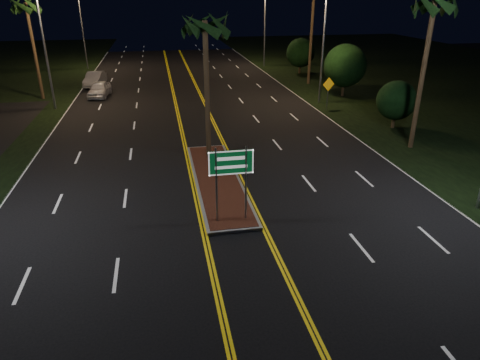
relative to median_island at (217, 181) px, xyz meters
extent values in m
plane|color=black|center=(0.00, -7.00, -0.08)|extent=(120.00, 120.00, 0.00)
cube|color=gray|center=(0.00, 0.00, -0.01)|extent=(2.25, 10.25, 0.15)
cube|color=#592819|center=(0.00, 0.00, 0.08)|extent=(2.00, 10.00, 0.02)
cylinder|color=gray|center=(-0.60, -4.20, 1.67)|extent=(0.08, 0.08, 3.20)
cylinder|color=gray|center=(0.60, -4.20, 1.67)|extent=(0.08, 0.08, 3.20)
cube|color=#07471E|center=(0.00, -4.20, 2.62)|extent=(1.80, 0.04, 1.00)
cube|color=white|center=(0.00, -4.22, 2.62)|extent=(1.80, 0.01, 1.00)
cylinder|color=gray|center=(-11.00, 17.00, 4.42)|extent=(0.18, 0.18, 9.00)
cylinder|color=gray|center=(-11.00, 37.00, 4.42)|extent=(0.18, 0.18, 9.00)
cylinder|color=gray|center=(11.00, 15.00, 4.42)|extent=(0.18, 0.18, 9.00)
cylinder|color=gray|center=(11.00, 35.00, 4.42)|extent=(0.18, 0.18, 9.00)
cylinder|color=#382819|center=(0.00, 3.50, 3.67)|extent=(0.28, 0.28, 7.50)
cylinder|color=#382819|center=(-12.80, 21.00, 3.92)|extent=(0.28, 0.28, 8.00)
cylinder|color=#382819|center=(12.50, 3.00, 4.17)|extent=(0.28, 0.28, 8.50)
cylinder|color=#382819|center=(12.80, 23.00, 4.67)|extent=(0.28, 0.28, 9.50)
cylinder|color=#382819|center=(13.50, 7.00, 0.37)|extent=(0.24, 0.24, 0.90)
sphere|color=black|center=(13.50, 7.00, 1.87)|extent=(2.70, 2.70, 2.70)
cylinder|color=#382819|center=(14.00, 17.00, 0.55)|extent=(0.24, 0.24, 1.26)
sphere|color=black|center=(14.00, 17.00, 2.65)|extent=(3.78, 3.78, 3.78)
cylinder|color=#382819|center=(13.80, 29.00, 0.46)|extent=(0.24, 0.24, 1.08)
sphere|color=black|center=(13.80, 29.00, 2.26)|extent=(3.24, 3.24, 3.24)
imported|color=silver|center=(-7.86, 20.93, 0.70)|extent=(2.56, 4.92, 1.57)
imported|color=#9B9DA4|center=(-8.81, 25.91, 0.73)|extent=(2.70, 5.10, 1.63)
cylinder|color=gray|center=(10.80, 12.72, 1.04)|extent=(0.07, 0.07, 2.24)
cube|color=orange|center=(10.80, 12.70, 1.95)|extent=(1.05, 0.30, 1.08)
camera|label=1|loc=(-2.59, -19.62, 8.81)|focal=32.00mm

